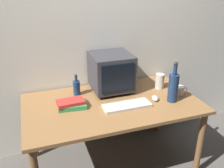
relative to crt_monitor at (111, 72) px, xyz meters
name	(u,v)px	position (x,y,z in m)	size (l,w,h in m)	color
ground_plane	(112,164)	(-0.08, -0.25, -0.90)	(6.00, 6.00, 0.00)	#56514C
back_wall	(95,31)	(-0.08, 0.26, 0.35)	(4.00, 0.08, 2.50)	silver
desk	(112,109)	(-0.08, -0.25, -0.27)	(1.56, 0.89, 0.71)	olive
crt_monitor	(111,72)	(0.00, 0.00, 0.00)	(0.38, 0.39, 0.37)	#333338
keyboard	(127,106)	(0.02, -0.37, -0.18)	(0.42, 0.15, 0.02)	beige
computer_mouse	(155,98)	(0.31, -0.34, -0.17)	(0.06, 0.10, 0.04)	beige
bottle_tall	(173,87)	(0.45, -0.40, -0.05)	(0.09, 0.09, 0.38)	navy
bottle_short	(77,87)	(-0.34, 0.01, -0.11)	(0.07, 0.07, 0.21)	navy
book_stack	(72,104)	(-0.44, -0.22, -0.16)	(0.26, 0.18, 0.07)	#33894C
mug	(180,91)	(0.59, -0.32, -0.15)	(0.12, 0.08, 0.09)	white
metal_canister	(160,81)	(0.48, -0.11, -0.12)	(0.09, 0.09, 0.15)	#B7B2A8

